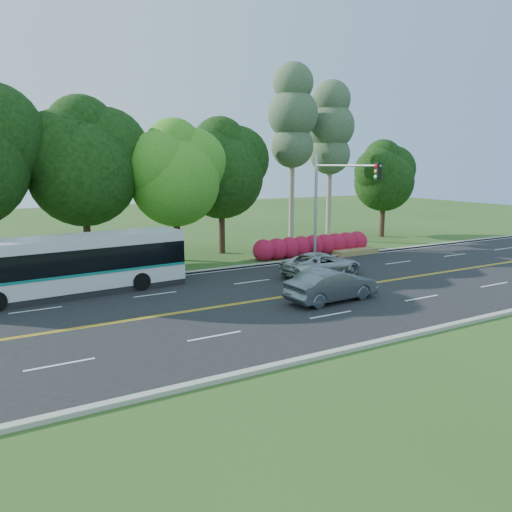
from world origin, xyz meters
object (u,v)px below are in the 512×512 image
traffic_signal (334,192)px  sedan (332,285)px  suv (322,264)px  transit_bus (71,266)px

traffic_signal → sedan: traffic_signal is taller
sedan → suv: bearing=-35.9°
suv → sedan: bearing=143.4°
transit_bus → suv: size_ratio=2.28×
traffic_signal → suv: bearing=-136.9°
transit_bus → suv: bearing=-16.0°
traffic_signal → transit_bus: traffic_signal is taller
traffic_signal → transit_bus: 16.38m
sedan → suv: sedan is taller
suv → traffic_signal: bearing=-51.6°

